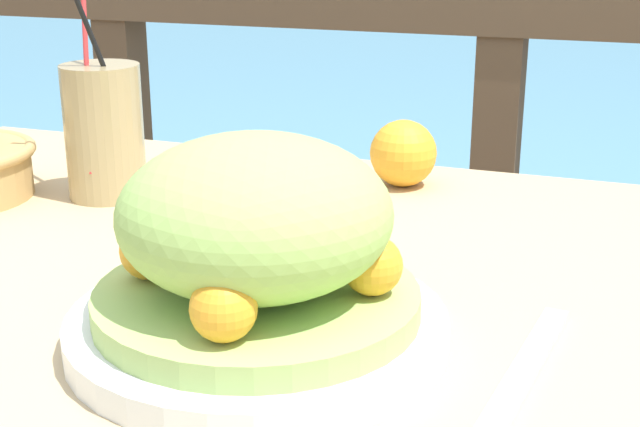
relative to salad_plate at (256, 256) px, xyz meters
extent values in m
cube|color=tan|center=(0.02, 0.08, -0.08)|extent=(1.21, 0.79, 0.04)
cube|color=tan|center=(-0.53, 0.41, -0.46)|extent=(0.06, 0.06, 0.73)
cube|color=brown|center=(0.02, 0.90, 0.08)|extent=(2.80, 0.08, 0.09)
cube|color=brown|center=(-0.66, 0.90, -0.39)|extent=(0.07, 0.07, 0.86)
cube|color=brown|center=(0.02, 0.90, -0.39)|extent=(0.07, 0.07, 0.86)
cube|color=#568EA8|center=(0.02, 3.40, -0.62)|extent=(12.00, 4.00, 0.41)
cylinder|color=white|center=(0.00, 0.00, -0.05)|extent=(0.26, 0.26, 0.02)
cylinder|color=#A8C66B|center=(0.00, 0.00, -0.03)|extent=(0.22, 0.22, 0.02)
ellipsoid|color=#9EC660|center=(0.00, 0.00, 0.03)|extent=(0.18, 0.18, 0.10)
sphere|color=#F9A328|center=(0.07, 0.02, 0.00)|extent=(0.04, 0.04, 0.04)
sphere|color=#F9A328|center=(-0.02, 0.07, 0.00)|extent=(0.04, 0.04, 0.04)
sphere|color=#F9A328|center=(-0.08, -0.01, 0.00)|extent=(0.04, 0.04, 0.04)
sphere|color=#F9A328|center=(0.01, -0.08, 0.00)|extent=(0.04, 0.04, 0.04)
cylinder|color=tan|center=(-0.27, 0.25, 0.01)|extent=(0.08, 0.08, 0.13)
cylinder|color=red|center=(-0.29, 0.24, 0.08)|extent=(0.04, 0.07, 0.21)
cylinder|color=black|center=(-0.27, 0.24, 0.08)|extent=(0.05, 0.06, 0.21)
cube|color=silver|center=(0.18, 0.02, -0.06)|extent=(0.04, 0.18, 0.00)
sphere|color=#F9A328|center=(0.00, 0.39, -0.03)|extent=(0.07, 0.07, 0.07)
camera|label=1|loc=(0.22, -0.50, 0.21)|focal=50.00mm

